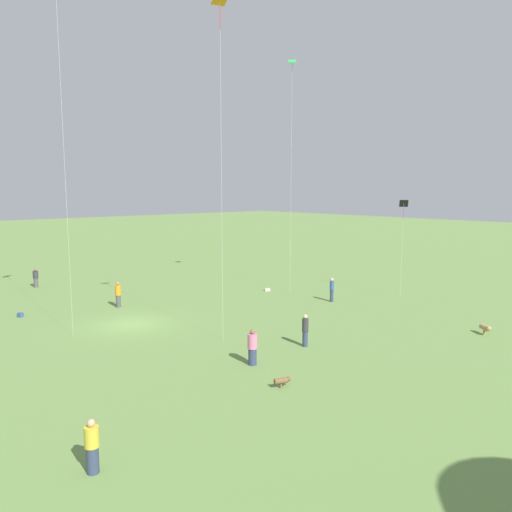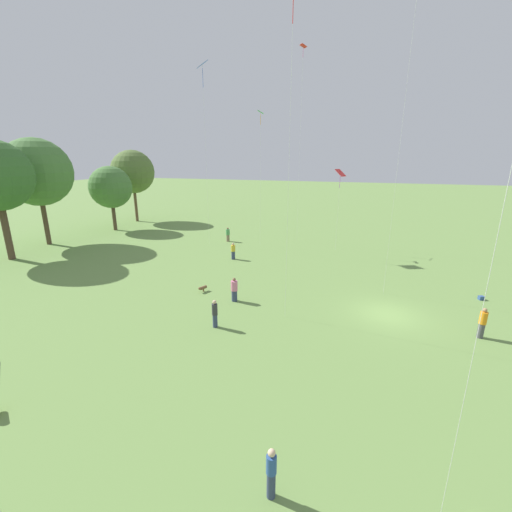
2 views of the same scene
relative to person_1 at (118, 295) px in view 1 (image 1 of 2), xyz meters
name	(u,v)px [view 1 (image 1 of 2)]	position (x,y,z in m)	size (l,w,h in m)	color
ground_plane	(131,325)	(1.57, 4.94, -0.93)	(240.00, 240.00, 0.00)	#6B8E47
person_1	(118,295)	(0.00, 0.00, 0.00)	(0.46, 0.46, 1.86)	#4C4C51
person_2	(252,348)	(0.61, 15.51, -0.06)	(0.68, 0.68, 1.79)	#333D5B
person_3	(92,447)	(10.36, 19.35, -0.09)	(0.60, 0.60, 1.71)	#333D5B
person_4	(332,290)	(-13.00, 9.11, 0.00)	(0.38, 0.38, 1.82)	#333D5B
person_5	(36,278)	(1.99, -11.67, -0.11)	(0.49, 0.49, 1.67)	#4C4C51
person_7	(305,330)	(-3.43, 15.24, -0.02)	(0.44, 0.44, 1.79)	#333D5B
kite_1	(292,88)	(-13.14, 4.54, 15.50)	(0.79, 0.78, 18.64)	green
kite_3	(404,208)	(-18.57, 11.53, 6.10)	(0.73, 0.78, 7.68)	black
kite_7	(220,28)	(-0.72, 11.44, 15.90)	(0.92, 0.88, 18.38)	orange
dog_0	(486,328)	(-12.97, 20.80, -0.51)	(0.67, 0.83, 0.61)	tan
dog_1	(283,381)	(1.50, 18.50, -0.61)	(0.77, 0.47, 0.47)	brown
picnic_bag_0	(20,315)	(6.22, -1.72, -0.78)	(0.39, 0.43, 0.29)	#33518C
picnic_bag_1	(267,290)	(-12.06, 2.92, -0.81)	(0.48, 0.38, 0.23)	beige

